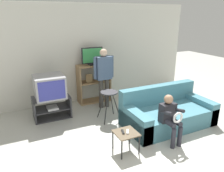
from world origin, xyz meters
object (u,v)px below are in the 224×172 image
television_main (49,86)px  remote_control_black (123,132)px  snack_table (126,135)px  person_standing_adult (104,73)px  television_flat (92,57)px  folding_stool (109,97)px  couch (167,113)px  person_seated_child (170,115)px  tv_stand (52,107)px  remote_control_white (128,132)px  media_shelf (94,83)px

television_main → remote_control_black: television_main is taller
snack_table → person_standing_adult: person_standing_adult is taller
television_main → person_standing_adult: person_standing_adult is taller
television_flat → folding_stool: (-0.07, -1.19, -0.70)m
television_main → snack_table: television_main is taller
television_main → snack_table: size_ratio=1.67×
couch → person_seated_child: 0.77m
tv_stand → folding_stool: bearing=-30.2°
remote_control_white → couch: couch is taller
television_main → media_shelf: size_ratio=0.62×
media_shelf → person_seated_child: bearing=-77.9°
remote_control_black → person_seated_child: (0.94, -0.09, 0.15)m
tv_stand → couch: (2.21, -1.42, 0.01)m
folding_stool → remote_control_white: 1.29m
person_standing_adult → remote_control_white: bearing=-101.9°
media_shelf → person_standing_adult: (0.09, -0.49, 0.39)m
media_shelf → couch: media_shelf is taller
tv_stand → television_main: size_ratio=1.28×
media_shelf → folding_stool: 1.19m
television_main → remote_control_black: (0.87, -1.91, -0.38)m
media_shelf → person_seated_child: (0.54, -2.51, 0.01)m
media_shelf → person_standing_adult: bearing=-80.1°
snack_table → person_seated_child: bearing=-3.8°
television_flat → person_standing_adult: person_standing_adult is taller
tv_stand → television_main: (-0.01, 0.00, 0.51)m
television_flat → tv_stand: bearing=-157.4°
folding_stool → snack_table: folding_stool is taller
remote_control_black → television_main: bearing=131.6°
snack_table → remote_control_white: size_ratio=2.69×
media_shelf → couch: 2.17m
remote_control_white → person_seated_child: (0.86, -0.06, 0.15)m
tv_stand → couch: couch is taller
tv_stand → folding_stool: folding_stool is taller
tv_stand → media_shelf: media_shelf is taller
remote_control_black → snack_table: bearing=-17.6°
remote_control_black → television_flat: bearing=98.3°
media_shelf → remote_control_white: media_shelf is taller
television_main → folding_stool: size_ratio=0.96×
television_main → person_seated_child: television_main is taller
folding_stool → couch: bearing=-35.2°
snack_table → person_seated_child: 0.92m
snack_table → person_standing_adult: bearing=77.3°
television_main → person_standing_adult: bearing=0.8°
tv_stand → television_flat: size_ratio=1.43×
remote_control_white → snack_table: bearing=-153.0°
media_shelf → couch: (0.96, -1.93, -0.27)m
media_shelf → snack_table: size_ratio=2.68×
snack_table → remote_control_black: bearing=145.2°
media_shelf → person_seated_child: size_ratio=1.13×
remote_control_black → remote_control_white: same height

